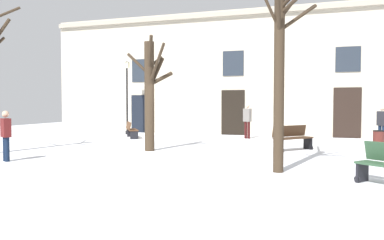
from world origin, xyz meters
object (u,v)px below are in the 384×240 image
tree_left_of_center (280,58)px  person_strolling (382,123)px  bench_near_lamp (292,138)px  person_by_shop_door (6,134)px  person_crossing_plaza (247,119)px  streetlamp (127,90)px  bench_near_center_tree (131,130)px  litter_bin (378,140)px  tree_near_facade (150,91)px

tree_left_of_center → person_strolling: (3.40, 8.63, -2.04)m
bench_near_lamp → person_by_shop_door: 10.03m
tree_left_of_center → person_crossing_plaza: tree_left_of_center is taller
tree_left_of_center → person_strolling: tree_left_of_center is taller
person_by_shop_door → streetlamp: bearing=-53.0°
tree_left_of_center → bench_near_center_tree: size_ratio=3.91×
bench_near_center_tree → streetlamp: bearing=-1.2°
bench_near_center_tree → person_strolling: size_ratio=0.94×
litter_bin → streetlamp: bearing=165.1°
streetlamp → person_crossing_plaza: bearing=-3.5°
bench_near_lamp → person_by_shop_door: (-8.16, -5.81, 0.37)m
tree_left_of_center → bench_near_lamp: bearing=91.3°
person_strolling → bench_near_center_tree: bearing=42.5°
person_strolling → person_by_shop_door: 15.02m
tree_left_of_center → person_crossing_plaza: 9.96m
litter_bin → person_by_shop_door: (-11.32, -7.22, 0.49)m
person_crossing_plaza → streetlamp: bearing=-161.1°
bench_near_lamp → bench_near_center_tree: bearing=111.1°
tree_near_facade → litter_bin: size_ratio=5.69×
tree_near_facade → tree_left_of_center: size_ratio=0.68×
streetlamp → person_by_shop_door: 10.87m
tree_left_of_center → person_strolling: size_ratio=3.66×
streetlamp → person_strolling: streetlamp is taller
tree_left_of_center → person_by_shop_door: tree_left_of_center is taller
bench_near_lamp → tree_near_facade: bearing=150.0°
person_crossing_plaza → tree_left_of_center: bearing=-51.5°
tree_near_facade → litter_bin: bearing=21.9°
tree_left_of_center → person_by_shop_door: bearing=-174.3°
tree_left_of_center → streetlamp: (-9.78, 9.81, -0.43)m
bench_near_center_tree → person_strolling: bearing=-120.2°
person_strolling → person_crossing_plaza: (-6.11, 0.75, 0.06)m
person_strolling → streetlamp: bearing=33.1°
litter_bin → person_strolling: (0.36, 2.23, 0.57)m
tree_left_of_center → bench_near_center_tree: bearing=137.4°
bench_near_lamp → bench_near_center_tree: bench_near_lamp is taller
tree_near_facade → person_by_shop_door: 5.18m
streetlamp → person_by_shop_door: streetlamp is taller
litter_bin → person_by_shop_door: person_by_shop_door is taller
tree_near_facade → tree_left_of_center: (5.17, -3.09, 0.74)m
tree_left_of_center → bench_near_lamp: 5.58m
streetlamp → litter_bin: size_ratio=5.67×
streetlamp → tree_near_facade: bearing=-55.5°
litter_bin → bench_near_lamp: 3.46m
tree_near_facade → bench_near_lamp: (5.06, 1.90, -1.76)m
streetlamp → bench_near_lamp: (9.67, -4.82, -2.07)m
streetlamp → person_by_shop_door: size_ratio=2.68×
bench_near_center_tree → litter_bin: bearing=-131.1°
streetlamp → bench_near_center_tree: size_ratio=2.65×
litter_bin → bench_near_lamp: size_ratio=0.45×
bench_near_lamp → person_by_shop_door: person_by_shop_door is taller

